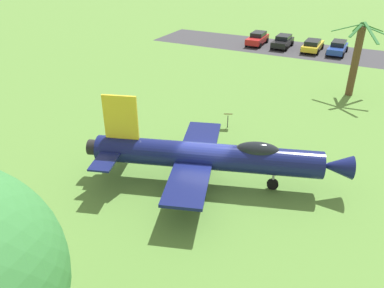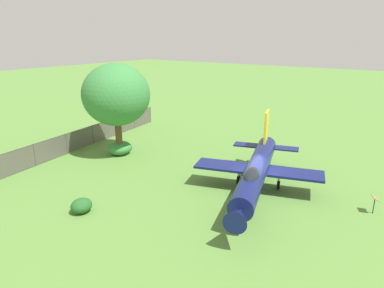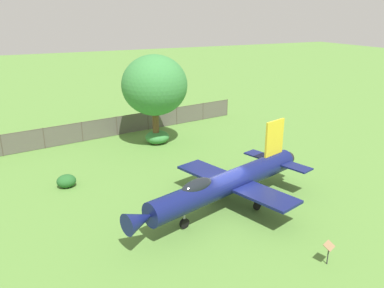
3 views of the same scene
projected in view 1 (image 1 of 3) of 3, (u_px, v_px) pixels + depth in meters
ground_plane at (206, 183)px, 20.56m from camera, size 200.00×200.00×0.00m
parking_strip at (296, 49)px, 45.69m from camera, size 35.77×8.75×0.00m
display_jet at (213, 156)px, 19.69m from camera, size 13.41×8.76×4.77m
palm_tree at (356, 59)px, 30.85m from camera, size 4.40×4.19×6.04m
info_plaque at (228, 116)px, 26.24m from camera, size 0.71×0.60×1.14m
parked_car_blue at (338, 47)px, 43.51m from camera, size 2.03×4.57×1.42m
parked_car_yellow at (313, 45)px, 44.51m from camera, size 2.08×4.61×1.36m
parked_car_black at (283, 41)px, 46.08m from camera, size 2.05×4.28×1.44m
parked_car_red at (257, 38)px, 47.36m from camera, size 1.98×4.44×1.50m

